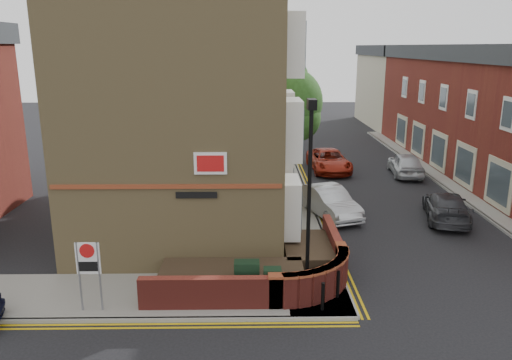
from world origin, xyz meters
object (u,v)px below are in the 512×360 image
(lamppost, at_px, (309,201))
(silver_car_near, at_px, (329,201))
(utility_cabinet_large, at_px, (247,279))
(zone_sign, at_px, (88,264))

(lamppost, bearing_deg, silver_car_near, 76.43)
(utility_cabinet_large, xyz_separation_m, silver_car_near, (3.90, 8.18, -0.01))
(lamppost, distance_m, zone_sign, 6.85)
(lamppost, relative_size, utility_cabinet_large, 5.25)
(zone_sign, xyz_separation_m, silver_car_near, (8.60, 8.99, -0.94))
(utility_cabinet_large, relative_size, silver_car_near, 0.28)
(lamppost, height_order, utility_cabinet_large, lamppost)
(zone_sign, bearing_deg, utility_cabinet_large, 9.69)
(lamppost, relative_size, silver_car_near, 1.47)
(utility_cabinet_large, height_order, silver_car_near, silver_car_near)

